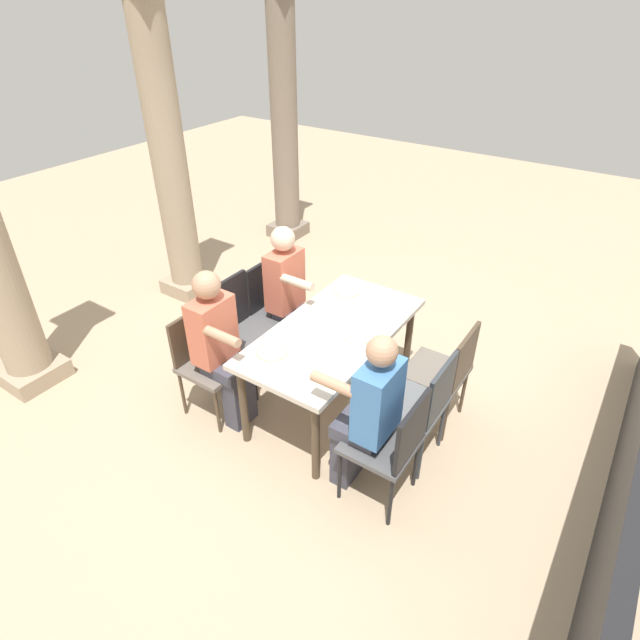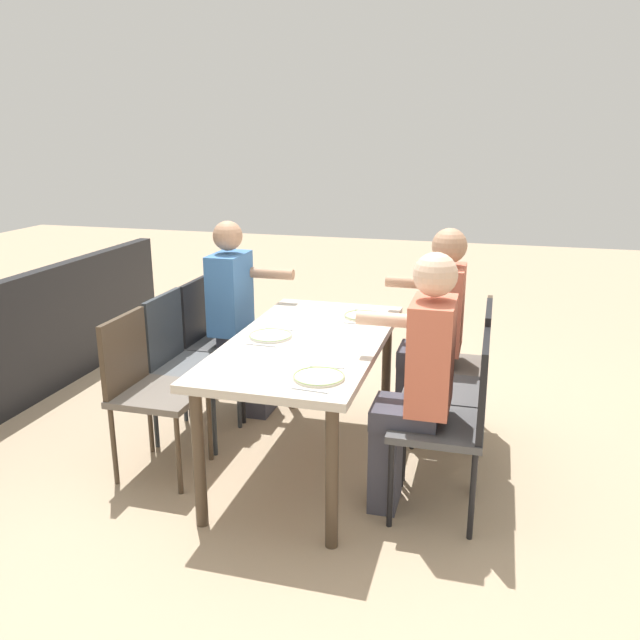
% 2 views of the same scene
% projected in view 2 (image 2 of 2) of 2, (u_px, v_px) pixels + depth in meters
% --- Properties ---
extents(ground_plane, '(16.00, 16.00, 0.00)m').
position_uv_depth(ground_plane, '(308.00, 462.00, 3.73)').
color(ground_plane, tan).
extents(dining_table, '(1.60, 0.81, 0.75)m').
position_uv_depth(dining_table, '(307.00, 353.00, 3.54)').
color(dining_table, beige).
rests_on(dining_table, ground).
extents(chair_west_north, '(0.44, 0.44, 0.86)m').
position_uv_depth(chair_west_north, '(465.00, 359.00, 3.92)').
color(chair_west_north, '#6A6158').
rests_on(chair_west_north, ground).
extents(chair_west_south, '(0.44, 0.44, 0.89)m').
position_uv_depth(chair_west_south, '(215.00, 335.00, 4.33)').
color(chair_west_south, '#4F4F50').
rests_on(chair_west_south, ground).
extents(chair_mid_north, '(0.44, 0.44, 0.96)m').
position_uv_depth(chair_mid_north, '(462.00, 379.00, 3.49)').
color(chair_mid_north, '#4F4F50').
rests_on(chair_mid_north, ground).
extents(chair_mid_south, '(0.44, 0.44, 0.90)m').
position_uv_depth(chair_mid_south, '(184.00, 356.00, 3.92)').
color(chair_mid_south, '#5B5E61').
rests_on(chair_mid_south, ground).
extents(chair_east_north, '(0.44, 0.44, 0.92)m').
position_uv_depth(chair_east_north, '(455.00, 415.00, 3.09)').
color(chair_east_north, '#4F4F50').
rests_on(chair_east_north, ground).
extents(chair_east_south, '(0.44, 0.44, 0.89)m').
position_uv_depth(chair_east_south, '(147.00, 383.00, 3.51)').
color(chair_east_south, '#6A6158').
rests_on(chair_east_south, ground).
extents(diner_woman_green, '(0.35, 0.49, 1.31)m').
position_uv_depth(diner_woman_green, '(417.00, 378.00, 3.09)').
color(diner_woman_green, '#3F3F4C').
rests_on(diner_woman_green, ground).
extents(diner_man_white, '(0.35, 0.49, 1.30)m').
position_uv_depth(diner_man_white, '(434.00, 327.00, 3.92)').
color(diner_man_white, '#3F3F4C').
rests_on(diner_man_white, ground).
extents(diner_guest_third, '(0.35, 0.49, 1.29)m').
position_uv_depth(diner_guest_third, '(240.00, 313.00, 4.24)').
color(diner_guest_third, '#3F3F4C').
rests_on(diner_guest_third, ground).
extents(plate_0, '(0.23, 0.23, 0.02)m').
position_uv_depth(plate_0, '(363.00, 316.00, 3.93)').
color(plate_0, silver).
rests_on(plate_0, dining_table).
extents(fork_0, '(0.03, 0.17, 0.01)m').
position_uv_depth(fork_0, '(368.00, 310.00, 4.07)').
color(fork_0, silver).
rests_on(fork_0, dining_table).
extents(spoon_0, '(0.02, 0.17, 0.01)m').
position_uv_depth(spoon_0, '(358.00, 323.00, 3.79)').
color(spoon_0, silver).
rests_on(spoon_0, dining_table).
extents(plate_1, '(0.23, 0.23, 0.02)m').
position_uv_depth(plate_1, '(271.00, 336.00, 3.55)').
color(plate_1, white).
rests_on(plate_1, dining_table).
extents(fork_1, '(0.03, 0.17, 0.01)m').
position_uv_depth(fork_1, '(279.00, 329.00, 3.69)').
color(fork_1, silver).
rests_on(fork_1, dining_table).
extents(spoon_1, '(0.02, 0.17, 0.01)m').
position_uv_depth(spoon_1, '(261.00, 345.00, 3.41)').
color(spoon_1, silver).
rests_on(spoon_1, dining_table).
extents(plate_2, '(0.24, 0.24, 0.02)m').
position_uv_depth(plate_2, '(319.00, 377.00, 2.95)').
color(plate_2, silver).
rests_on(plate_2, dining_table).
extents(fork_2, '(0.03, 0.17, 0.01)m').
position_uv_depth(fork_2, '(327.00, 367.00, 3.09)').
color(fork_2, silver).
rests_on(fork_2, dining_table).
extents(spoon_2, '(0.03, 0.17, 0.01)m').
position_uv_depth(spoon_2, '(310.00, 390.00, 2.82)').
color(spoon_2, silver).
rests_on(spoon_2, dining_table).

